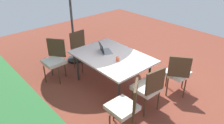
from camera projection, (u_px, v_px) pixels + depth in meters
ground_plane at (112, 85)px, 5.07m from camera, size 10.00×10.00×0.02m
dining_table at (112, 58)px, 4.72m from camera, size 1.73×1.22×0.77m
chair_northeast at (55, 58)px, 5.09m from camera, size 0.58×0.58×0.98m
chair_west at (149, 87)px, 4.04m from camera, size 0.49×0.48×0.98m
chair_east at (81, 49)px, 5.56m from camera, size 0.47×0.46×0.98m
chair_southwest at (178, 72)px, 4.52m from camera, size 0.58×0.58×0.98m
chair_northwest at (126, 105)px, 3.58m from camera, size 0.58×0.58×0.98m
laptop at (105, 50)px, 4.84m from camera, size 0.39×0.35×0.21m
cup at (118, 59)px, 4.47m from camera, size 0.07×0.07×0.09m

